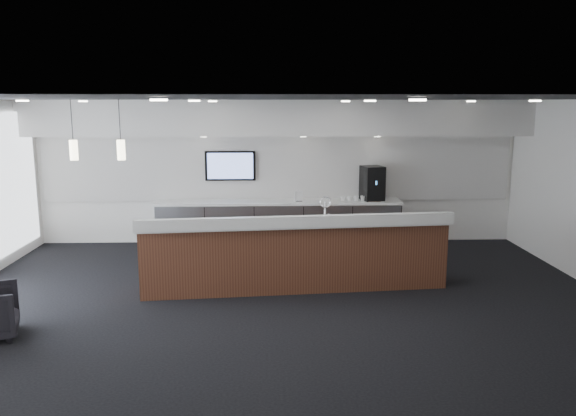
{
  "coord_description": "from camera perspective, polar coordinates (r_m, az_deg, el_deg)",
  "views": [
    {
      "loc": [
        -0.19,
        -7.78,
        2.94
      ],
      "look_at": [
        0.12,
        1.3,
        1.24
      ],
      "focal_mm": 35.0,
      "sensor_mm": 36.0,
      "label": 1
    }
  ],
  "objects": [
    {
      "name": "ground",
      "position": [
        8.32,
        -0.51,
        -10.07
      ],
      "size": [
        10.0,
        10.0,
        0.0
      ],
      "primitive_type": "plane",
      "color": "black",
      "rests_on": "ground"
    },
    {
      "name": "ceiling",
      "position": [
        7.78,
        -0.55,
        11.06
      ],
      "size": [
        10.0,
        8.0,
        0.02
      ],
      "primitive_type": "cube",
      "color": "black",
      "rests_on": "back_wall"
    },
    {
      "name": "back_wall",
      "position": [
        11.87,
        -1.0,
        3.66
      ],
      "size": [
        10.0,
        0.02,
        3.0
      ],
      "primitive_type": "cube",
      "color": "white",
      "rests_on": "ground"
    },
    {
      "name": "soffit_bulkhead",
      "position": [
        11.34,
        -0.98,
        9.16
      ],
      "size": [
        10.0,
        0.9,
        0.7
      ],
      "primitive_type": "cube",
      "color": "silver",
      "rests_on": "back_wall"
    },
    {
      "name": "alcove_panel",
      "position": [
        11.83,
        -1.0,
        4.12
      ],
      "size": [
        9.8,
        0.06,
        1.4
      ],
      "primitive_type": "cube",
      "color": "silver",
      "rests_on": "back_wall"
    },
    {
      "name": "back_credenza",
      "position": [
        11.69,
        -0.96,
        -1.54
      ],
      "size": [
        5.06,
        0.66,
        0.95
      ],
      "color": "gray",
      "rests_on": "ground"
    },
    {
      "name": "wall_tv",
      "position": [
        11.79,
        -5.88,
        4.29
      ],
      "size": [
        1.05,
        0.08,
        0.62
      ],
      "color": "black",
      "rests_on": "back_wall"
    },
    {
      "name": "pendant_left",
      "position": [
        8.89,
        -16.41,
        5.74
      ],
      "size": [
        0.12,
        0.12,
        0.3
      ],
      "primitive_type": "cylinder",
      "color": "#F5EABF",
      "rests_on": "ceiling"
    },
    {
      "name": "pendant_right",
      "position": [
        9.09,
        -20.71,
        5.58
      ],
      "size": [
        0.12,
        0.12,
        0.3
      ],
      "primitive_type": "cylinder",
      "color": "#F5EABF",
      "rests_on": "ceiling"
    },
    {
      "name": "ceiling_can_lights",
      "position": [
        7.78,
        -0.55,
        10.83
      ],
      "size": [
        7.0,
        5.0,
        0.02
      ],
      "primitive_type": null,
      "color": "white",
      "rests_on": "ceiling"
    },
    {
      "name": "service_counter",
      "position": [
        8.99,
        0.74,
        -4.63
      ],
      "size": [
        4.95,
        1.26,
        1.49
      ],
      "rotation": [
        0.0,
        0.0,
        0.09
      ],
      "color": "#512A1B",
      "rests_on": "ground"
    },
    {
      "name": "coffee_machine",
      "position": [
        11.77,
        8.55,
        2.51
      ],
      "size": [
        0.5,
        0.57,
        0.71
      ],
      "rotation": [
        0.0,
        0.0,
        0.23
      ],
      "color": "black",
      "rests_on": "back_credenza"
    },
    {
      "name": "info_sign_left",
      "position": [
        11.51,
        1.01,
        1.19
      ],
      "size": [
        0.15,
        0.07,
        0.21
      ],
      "primitive_type": "cube",
      "rotation": [
        0.0,
        0.0,
        0.34
      ],
      "color": "silver",
      "rests_on": "back_credenza"
    },
    {
      "name": "info_sign_right",
      "position": [
        11.51,
        1.1,
        1.21
      ],
      "size": [
        0.16,
        0.03,
        0.21
      ],
      "primitive_type": "cube",
      "rotation": [
        0.0,
        0.0,
        0.09
      ],
      "color": "silver",
      "rests_on": "back_credenza"
    },
    {
      "name": "cup_0",
      "position": [
        11.69,
        7.62,
        0.99
      ],
      "size": [
        0.11,
        0.11,
        0.11
      ],
      "primitive_type": "imported",
      "color": "white",
      "rests_on": "back_credenza"
    },
    {
      "name": "cup_1",
      "position": [
        11.66,
        6.94,
        0.99
      ],
      "size": [
        0.16,
        0.16,
        0.11
      ],
      "primitive_type": "imported",
      "rotation": [
        0.0,
        0.0,
        0.65
      ],
      "color": "white",
      "rests_on": "back_credenza"
    },
    {
      "name": "cup_2",
      "position": [
        11.64,
        6.26,
        0.98
      ],
      "size": [
        0.14,
        0.14,
        0.11
      ],
      "primitive_type": "imported",
      "rotation": [
        0.0,
        0.0,
        1.29
      ],
      "color": "white",
      "rests_on": "back_credenza"
    },
    {
      "name": "cup_3",
      "position": [
        11.62,
        5.58,
        0.98
      ],
      "size": [
        0.14,
        0.14,
        0.11
      ],
      "primitive_type": "imported",
      "rotation": [
        0.0,
        0.0,
        1.94
      ],
      "color": "white",
      "rests_on": "back_credenza"
    }
  ]
}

